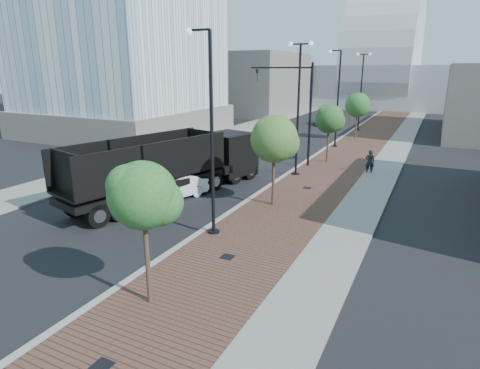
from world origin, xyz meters
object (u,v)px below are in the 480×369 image
at_px(pedestrian, 370,162).
at_px(dump_truck, 193,166).
at_px(white_sedan, 172,187).
at_px(dark_car_mid, 235,144).

bearing_deg(pedestrian, dump_truck, 44.07).
bearing_deg(dump_truck, white_sedan, -79.08).
height_order(dark_car_mid, pedestrian, pedestrian).
distance_m(dump_truck, pedestrian, 13.16).
xyz_separation_m(dump_truck, white_sedan, (-0.13, -2.19, -0.87)).
distance_m(white_sedan, dark_car_mid, 15.07).
height_order(dump_truck, dark_car_mid, dump_truck).
bearing_deg(dump_truck, dark_car_mid, 119.69).
bearing_deg(dark_car_mid, white_sedan, -70.54).
relative_size(white_sedan, pedestrian, 2.38).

